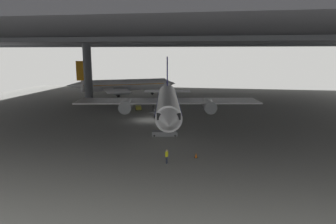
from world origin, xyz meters
TOP-DOWN VIEW (x-y plane):
  - ground_plane at (0.00, 0.00)m, footprint 110.00×110.00m
  - hangar_structure at (-0.09, 13.75)m, footprint 121.00×99.00m
  - airplane_main at (3.72, 0.22)m, footprint 35.92×36.76m
  - boarding_stairs at (4.95, -9.94)m, footprint 4.39×2.16m
  - crew_worker_near_nose at (7.38, -21.71)m, footprint 0.31×0.53m
  - crew_worker_by_stairs at (3.93, -6.91)m, footprint 0.26×0.55m
  - airplane_distant at (-14.62, 30.21)m, footprint 29.41×29.66m
  - traffic_cone_orange at (10.51, -19.19)m, footprint 0.36×0.36m
  - baggage_tug at (-4.47, 9.67)m, footprint 1.87×2.47m

SIDE VIEW (x-z plane):
  - ground_plane at x=0.00m, z-range 0.00..0.00m
  - traffic_cone_orange at x=10.51m, z-range -0.01..0.59m
  - baggage_tug at x=-4.47m, z-range 0.08..0.98m
  - boarding_stairs at x=4.95m, z-range -1.60..3.07m
  - crew_worker_near_nose at x=7.38m, z-range 0.12..1.78m
  - crew_worker_by_stairs at x=3.93m, z-range 0.12..1.80m
  - airplane_distant at x=-14.62m, z-range -1.88..8.30m
  - airplane_main at x=3.72m, z-range -2.30..9.23m
  - hangar_structure at x=-0.09m, z-range 7.31..23.21m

